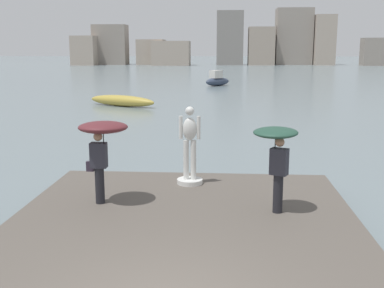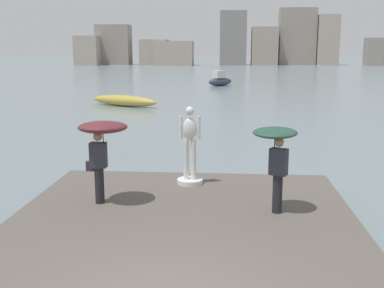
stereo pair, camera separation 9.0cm
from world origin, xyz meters
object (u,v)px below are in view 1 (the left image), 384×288
at_px(statue_white_figure, 190,152).
at_px(onlooker_left, 102,136).
at_px(boat_mid, 217,80).
at_px(onlooker_right, 277,147).
at_px(boat_far, 122,101).

xyz_separation_m(statue_white_figure, onlooker_left, (-1.93, -1.81, 0.74)).
bearing_deg(onlooker_left, statue_white_figure, 43.11).
bearing_deg(onlooker_left, boat_mid, 87.32).
xyz_separation_m(onlooker_left, onlooker_right, (4.03, -0.34, -0.12)).
distance_m(onlooker_right, boat_mid, 42.05).
bearing_deg(boat_far, onlooker_right, -69.64).
bearing_deg(statue_white_figure, onlooker_right, -45.60).
distance_m(onlooker_left, onlooker_right, 4.05).
height_order(onlooker_left, onlooker_right, onlooker_left).
xyz_separation_m(onlooker_left, boat_far, (-4.47, 22.56, -1.64)).
height_order(statue_white_figure, boat_mid, statue_white_figure).
height_order(statue_white_figure, onlooker_left, statue_white_figure).
bearing_deg(boat_far, onlooker_left, -78.80).
bearing_deg(boat_mid, boat_far, -108.58).
distance_m(onlooker_right, boat_far, 24.47).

